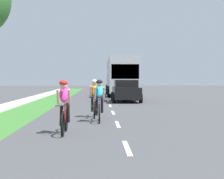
# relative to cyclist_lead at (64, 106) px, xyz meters

# --- Properties ---
(ground_plane) EXTENTS (120.00, 120.00, 0.00)m
(ground_plane) POSITION_rel_cyclist_lead_xyz_m (1.67, 11.06, -0.81)
(ground_plane) COLOR #424244
(grass_verge) EXTENTS (2.07, 70.00, 0.01)m
(grass_verge) POSITION_rel_cyclist_lead_xyz_m (-2.58, 11.06, -0.81)
(grass_verge) COLOR #38722D
(grass_verge) RESTS_ON ground_plane
(sidewalk_concrete) EXTENTS (1.39, 70.00, 0.10)m
(sidewalk_concrete) POSITION_rel_cyclist_lead_xyz_m (-4.31, 11.06, -0.81)
(sidewalk_concrete) COLOR #B2ADA3
(sidewalk_concrete) RESTS_ON ground_plane
(lane_markings_center) EXTENTS (0.12, 53.49, 0.01)m
(lane_markings_center) POSITION_rel_cyclist_lead_xyz_m (1.67, 15.06, -0.81)
(lane_markings_center) COLOR white
(lane_markings_center) RESTS_ON ground_plane
(cyclist_lead) EXTENTS (0.42, 1.72, 1.58)m
(cyclist_lead) POSITION_rel_cyclist_lead_xyz_m (0.00, 0.00, 0.00)
(cyclist_lead) COLOR black
(cyclist_lead) RESTS_ON ground_plane
(cyclist_trailing) EXTENTS (0.42, 1.72, 1.58)m
(cyclist_trailing) POSITION_rel_cyclist_lead_xyz_m (1.02, 2.87, 0.00)
(cyclist_trailing) COLOR black
(cyclist_trailing) RESTS_ON ground_plane
(cyclist_distant) EXTENTS (0.42, 1.72, 1.58)m
(cyclist_distant) POSITION_rel_cyclist_lead_xyz_m (0.82, 4.47, 0.00)
(cyclist_distant) COLOR black
(cyclist_distant) RESTS_ON ground_plane
(sedan_black) EXTENTS (1.98, 4.30, 1.52)m
(sedan_black) POSITION_rel_cyclist_lead_xyz_m (2.88, 14.41, -0.04)
(sedan_black) COLOR black
(sedan_black) RESTS_ON ground_plane
(bus_silver) EXTENTS (2.78, 11.60, 3.48)m
(bus_silver) POSITION_rel_cyclist_lead_xyz_m (3.11, 24.07, 1.17)
(bus_silver) COLOR #A5A8AD
(bus_silver) RESTS_ON ground_plane
(suv_dark_green) EXTENTS (2.15, 4.70, 1.79)m
(suv_dark_green) POSITION_rel_cyclist_lead_xyz_m (3.13, 40.33, 0.14)
(suv_dark_green) COLOR #194C2D
(suv_dark_green) RESTS_ON ground_plane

